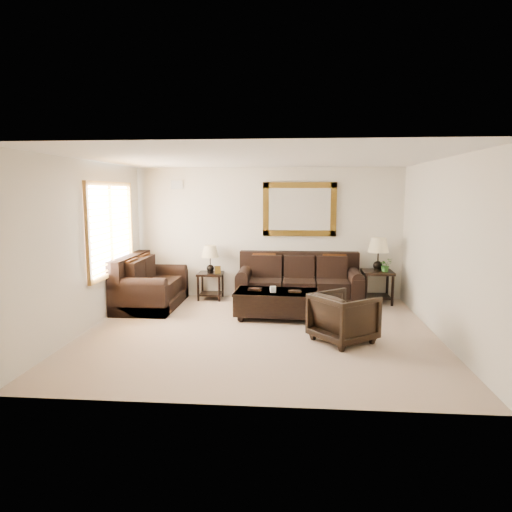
# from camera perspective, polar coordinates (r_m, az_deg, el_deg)

# --- Properties ---
(room) EXTENTS (5.51, 5.01, 2.71)m
(room) POSITION_cam_1_polar(r_m,az_deg,el_deg) (7.01, 0.38, 1.04)
(room) COLOR gray
(room) RESTS_ON ground
(window) EXTENTS (0.07, 1.96, 1.66)m
(window) POSITION_cam_1_polar(r_m,az_deg,el_deg) (8.50, -17.63, 3.24)
(window) COLOR white
(window) RESTS_ON room
(mirror) EXTENTS (1.50, 0.06, 1.10)m
(mirror) POSITION_cam_1_polar(r_m,az_deg,el_deg) (9.41, 5.46, 5.83)
(mirror) COLOR #472A0E
(mirror) RESTS_ON room
(air_vent) EXTENTS (0.25, 0.02, 0.18)m
(air_vent) POSITION_cam_1_polar(r_m,az_deg,el_deg) (9.73, -9.85, 8.76)
(air_vent) COLOR #999999
(air_vent) RESTS_ON room
(sofa) EXTENTS (2.43, 1.05, 0.99)m
(sofa) POSITION_cam_1_polar(r_m,az_deg,el_deg) (9.15, 5.37, -3.64)
(sofa) COLOR black
(sofa) RESTS_ON room
(loveseat) EXTENTS (1.05, 1.77, 0.99)m
(loveseat) POSITION_cam_1_polar(r_m,az_deg,el_deg) (9.08, -13.36, -3.88)
(loveseat) COLOR black
(loveseat) RESTS_ON room
(end_table_left) EXTENTS (0.51, 0.51, 1.12)m
(end_table_left) POSITION_cam_1_polar(r_m,az_deg,el_deg) (9.42, -5.73, -1.04)
(end_table_left) COLOR black
(end_table_left) RESTS_ON room
(end_table_right) EXTENTS (0.59, 0.59, 1.30)m
(end_table_right) POSITION_cam_1_polar(r_m,az_deg,el_deg) (9.35, 15.00, -0.56)
(end_table_right) COLOR black
(end_table_right) RESTS_ON room
(coffee_table) EXTENTS (1.48, 0.86, 0.61)m
(coffee_table) POSITION_cam_1_polar(r_m,az_deg,el_deg) (8.02, 2.54, -5.68)
(coffee_table) COLOR black
(coffee_table) RESTS_ON room
(armchair) EXTENTS (1.06, 1.07, 0.81)m
(armchair) POSITION_cam_1_polar(r_m,az_deg,el_deg) (6.88, 10.89, -7.27)
(armchair) COLOR black
(armchair) RESTS_ON floor
(potted_plant) EXTENTS (0.34, 0.35, 0.21)m
(potted_plant) POSITION_cam_1_polar(r_m,az_deg,el_deg) (9.29, 15.88, -1.27)
(potted_plant) COLOR #2C5D20
(potted_plant) RESTS_ON end_table_right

